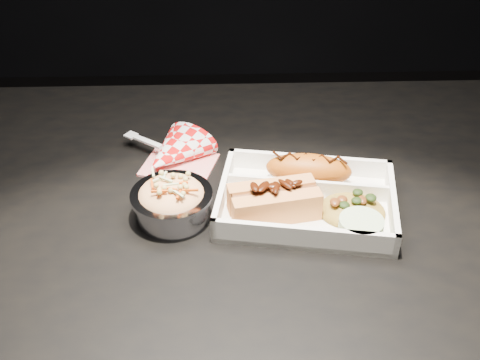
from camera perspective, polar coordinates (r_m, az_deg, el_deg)
name	(u,v)px	position (r m, az deg, el deg)	size (l,w,h in m)	color
dining_table	(247,253)	(0.94, 0.70, -6.92)	(1.20, 0.80, 0.75)	black
food_tray	(306,203)	(0.88, 6.28, -2.18)	(0.28, 0.22, 0.04)	white
fried_pastry	(309,170)	(0.91, 6.52, 0.99)	(0.13, 0.05, 0.05)	#B05411
hotdog	(274,199)	(0.84, 3.25, -1.82)	(0.13, 0.08, 0.06)	#E18F4D
fried_rice_mound	(352,204)	(0.86, 10.62, -2.29)	(0.10, 0.08, 0.03)	#AB8731
cupcake_liner	(361,228)	(0.83, 11.36, -4.52)	(0.06, 0.06, 0.03)	#BAD6A1
foil_coleslaw_cup	(172,200)	(0.85, -6.49, -1.89)	(0.12, 0.12, 0.07)	silver
napkin_fork	(173,154)	(0.97, -6.37, 2.49)	(0.16, 0.15, 0.10)	red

